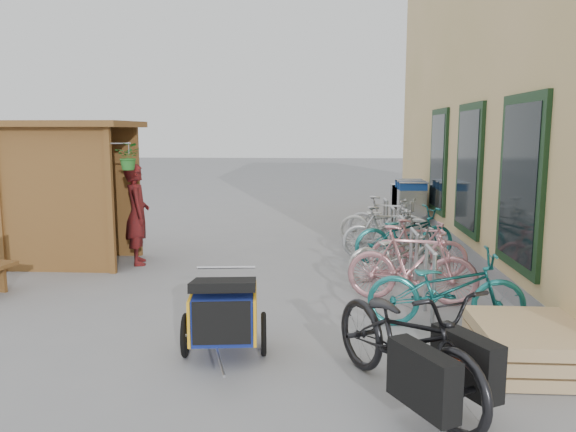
# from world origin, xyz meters

# --- Properties ---
(ground) EXTENTS (80.00, 80.00, 0.00)m
(ground) POSITION_xyz_m (0.00, 0.00, 0.00)
(ground) COLOR gray
(kiosk) EXTENTS (2.49, 1.65, 2.40)m
(kiosk) POSITION_xyz_m (-3.28, 2.47, 1.55)
(kiosk) COLOR brown
(kiosk) RESTS_ON ground
(bike_rack) EXTENTS (0.05, 5.35, 0.86)m
(bike_rack) POSITION_xyz_m (2.30, 2.40, 0.52)
(bike_rack) COLOR #A5A8AD
(bike_rack) RESTS_ON ground
(pallet_stack) EXTENTS (1.00, 1.20, 0.40)m
(pallet_stack) POSITION_xyz_m (3.00, -1.40, 0.21)
(pallet_stack) COLOR tan
(pallet_stack) RESTS_ON ground
(shopping_carts) EXTENTS (0.64, 1.76, 1.14)m
(shopping_carts) POSITION_xyz_m (3.00, 6.56, 0.66)
(shopping_carts) COLOR silver
(shopping_carts) RESTS_ON ground
(child_trailer) EXTENTS (0.88, 1.45, 0.84)m
(child_trailer) POSITION_xyz_m (0.03, -1.28, 0.47)
(child_trailer) COLOR navy
(child_trailer) RESTS_ON ground
(cargo_bike) EXTENTS (1.56, 2.09, 1.05)m
(cargo_bike) POSITION_xyz_m (1.72, -2.15, 0.52)
(cargo_bike) COLOR black
(cargo_bike) RESTS_ON ground
(person_kiosk) EXTENTS (0.60, 0.73, 1.70)m
(person_kiosk) POSITION_xyz_m (-2.11, 2.52, 0.85)
(person_kiosk) COLOR maroon
(person_kiosk) RESTS_ON ground
(bike_0) EXTENTS (1.80, 0.74, 0.93)m
(bike_0) POSITION_xyz_m (2.41, -0.36, 0.46)
(bike_0) COLOR #1C6F71
(bike_0) RESTS_ON ground
(bike_1) EXTENTS (1.77, 0.88, 1.02)m
(bike_1) POSITION_xyz_m (2.18, 0.59, 0.51)
(bike_1) COLOR #CB838B
(bike_1) RESTS_ON ground
(bike_2) EXTENTS (1.67, 1.00, 0.83)m
(bike_2) POSITION_xyz_m (2.15, 1.72, 0.41)
(bike_2) COLOR #B8B8B4
(bike_2) RESTS_ON ground
(bike_3) EXTENTS (1.52, 0.53, 0.90)m
(bike_3) POSITION_xyz_m (2.49, 1.93, 0.45)
(bike_3) COLOR #CB838B
(bike_3) RESTS_ON ground
(bike_4) EXTENTS (1.92, 1.15, 0.95)m
(bike_4) POSITION_xyz_m (2.42, 2.94, 0.48)
(bike_4) COLOR #1C6F71
(bike_4) RESTS_ON ground
(bike_5) EXTENTS (1.57, 0.51, 0.93)m
(bike_5) POSITION_xyz_m (2.13, 3.20, 0.46)
(bike_5) COLOR #B9BABE
(bike_5) RESTS_ON ground
(bike_6) EXTENTS (1.93, 1.12, 0.96)m
(bike_6) POSITION_xyz_m (2.23, 4.06, 0.48)
(bike_6) COLOR #B8B8B4
(bike_6) RESTS_ON ground
(bike_7) EXTENTS (1.65, 0.96, 0.95)m
(bike_7) POSITION_xyz_m (2.28, 4.49, 0.48)
(bike_7) COLOR #B9BABE
(bike_7) RESTS_ON ground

